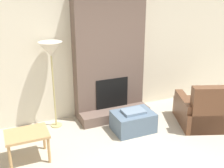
% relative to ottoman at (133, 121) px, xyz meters
% --- Properties ---
extents(wall_back, '(7.63, 0.06, 2.60)m').
position_rel_ottoman_xyz_m(wall_back, '(-0.12, 1.07, 1.10)').
color(wall_back, beige).
rests_on(wall_back, ground_plane).
extents(fireplace, '(1.44, 0.65, 2.60)m').
position_rel_ottoman_xyz_m(fireplace, '(-0.12, 0.86, 1.01)').
color(fireplace, brown).
rests_on(fireplace, ground_plane).
extents(ottoman, '(0.75, 0.54, 0.42)m').
position_rel_ottoman_xyz_m(ottoman, '(0.00, 0.00, 0.00)').
color(ottoman, slate).
rests_on(ottoman, ground_plane).
extents(armchair, '(1.14, 1.23, 0.91)m').
position_rel_ottoman_xyz_m(armchair, '(1.34, -0.32, 0.07)').
color(armchair, brown).
rests_on(armchair, ground_plane).
extents(side_table, '(0.65, 0.49, 0.48)m').
position_rel_ottoman_xyz_m(side_table, '(-1.94, -0.17, 0.21)').
color(side_table, tan).
rests_on(side_table, ground_plane).
extents(floor_lamp_left, '(0.44, 0.44, 1.66)m').
position_rel_ottoman_xyz_m(floor_lamp_left, '(-1.30, 0.76, 1.30)').
color(floor_lamp_left, tan).
rests_on(floor_lamp_left, ground_plane).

